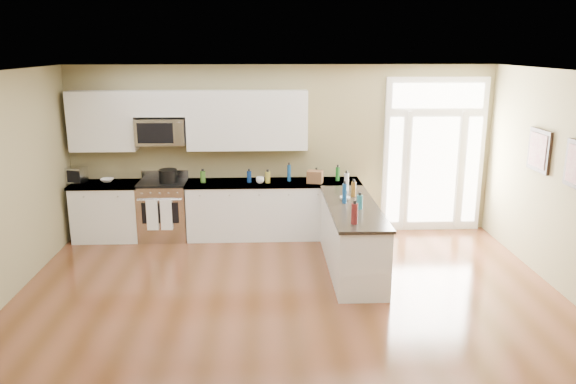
{
  "coord_description": "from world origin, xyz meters",
  "views": [
    {
      "loc": [
        -0.29,
        -5.22,
        3.09
      ],
      "look_at": [
        0.01,
        2.0,
        1.2
      ],
      "focal_mm": 35.0,
      "sensor_mm": 36.0,
      "label": 1
    }
  ],
  "objects_px": {
    "toaster_oven": "(76,175)",
    "peninsula_cabinet": "(352,239)",
    "kitchen_range": "(164,210)",
    "stockpot": "(168,175)"
  },
  "relations": [
    {
      "from": "kitchen_range",
      "to": "toaster_oven",
      "type": "distance_m",
      "value": 1.51
    },
    {
      "from": "kitchen_range",
      "to": "stockpot",
      "type": "height_order",
      "value": "stockpot"
    },
    {
      "from": "kitchen_range",
      "to": "toaster_oven",
      "type": "xyz_separation_m",
      "value": [
        -1.39,
        0.07,
        0.59
      ]
    },
    {
      "from": "stockpot",
      "to": "peninsula_cabinet",
      "type": "bearing_deg",
      "value": -27.16
    },
    {
      "from": "peninsula_cabinet",
      "to": "kitchen_range",
      "type": "bearing_deg",
      "value": 153.35
    },
    {
      "from": "kitchen_range",
      "to": "peninsula_cabinet",
      "type": "bearing_deg",
      "value": -26.65
    },
    {
      "from": "toaster_oven",
      "to": "peninsula_cabinet",
      "type": "bearing_deg",
      "value": -2.52
    },
    {
      "from": "kitchen_range",
      "to": "toaster_oven",
      "type": "bearing_deg",
      "value": 177.29
    },
    {
      "from": "stockpot",
      "to": "toaster_oven",
      "type": "height_order",
      "value": "toaster_oven"
    },
    {
      "from": "peninsula_cabinet",
      "to": "toaster_oven",
      "type": "relative_size",
      "value": 7.84
    }
  ]
}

